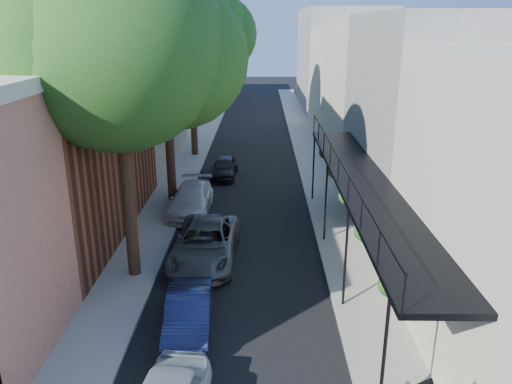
{
  "coord_description": "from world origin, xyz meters",
  "views": [
    {
      "loc": [
        0.68,
        -5.88,
        8.58
      ],
      "look_at": [
        0.51,
        11.14,
        2.8
      ],
      "focal_mm": 35.0,
      "sensor_mm": 36.0,
      "label": 1
    }
  ],
  "objects_px": {
    "parked_car_c": "(205,243)",
    "parked_car_d": "(192,199)",
    "parked_car_b": "(189,314)",
    "oak_far": "(198,28)",
    "parked_car_e": "(224,167)",
    "oak_near": "(132,47)",
    "oak_mid": "(174,57)"
  },
  "relations": [
    {
      "from": "parked_car_c",
      "to": "parked_car_d",
      "type": "height_order",
      "value": "parked_car_c"
    },
    {
      "from": "parked_car_b",
      "to": "parked_car_d",
      "type": "relative_size",
      "value": 0.81
    },
    {
      "from": "oak_far",
      "to": "parked_car_b",
      "type": "height_order",
      "value": "oak_far"
    },
    {
      "from": "oak_far",
      "to": "parked_car_e",
      "type": "height_order",
      "value": "oak_far"
    },
    {
      "from": "parked_car_c",
      "to": "oak_far",
      "type": "bearing_deg",
      "value": 99.04
    },
    {
      "from": "parked_car_b",
      "to": "parked_car_d",
      "type": "bearing_deg",
      "value": 93.31
    },
    {
      "from": "oak_near",
      "to": "parked_car_e",
      "type": "height_order",
      "value": "oak_near"
    },
    {
      "from": "oak_near",
      "to": "oak_far",
      "type": "relative_size",
      "value": 0.96
    },
    {
      "from": "oak_far",
      "to": "parked_car_e",
      "type": "bearing_deg",
      "value": -69.91
    },
    {
      "from": "parked_car_b",
      "to": "parked_car_e",
      "type": "height_order",
      "value": "parked_car_b"
    },
    {
      "from": "oak_near",
      "to": "parked_car_c",
      "type": "height_order",
      "value": "oak_near"
    },
    {
      "from": "parked_car_c",
      "to": "parked_car_e",
      "type": "bearing_deg",
      "value": 92.41
    },
    {
      "from": "parked_car_d",
      "to": "parked_car_e",
      "type": "xyz_separation_m",
      "value": [
        1.14,
        5.75,
        -0.06
      ]
    },
    {
      "from": "oak_mid",
      "to": "parked_car_c",
      "type": "xyz_separation_m",
      "value": [
        2.02,
        -6.95,
        -6.35
      ]
    },
    {
      "from": "parked_car_d",
      "to": "parked_car_e",
      "type": "bearing_deg",
      "value": 79.21
    },
    {
      "from": "parked_car_d",
      "to": "oak_far",
      "type": "bearing_deg",
      "value": 94.34
    },
    {
      "from": "oak_near",
      "to": "oak_far",
      "type": "bearing_deg",
      "value": 89.96
    },
    {
      "from": "oak_far",
      "to": "parked_car_c",
      "type": "height_order",
      "value": "oak_far"
    },
    {
      "from": "oak_far",
      "to": "parked_car_d",
      "type": "distance_m",
      "value": 13.33
    },
    {
      "from": "parked_car_d",
      "to": "parked_car_e",
      "type": "distance_m",
      "value": 5.86
    },
    {
      "from": "oak_near",
      "to": "parked_car_e",
      "type": "relative_size",
      "value": 3.28
    },
    {
      "from": "oak_near",
      "to": "parked_car_e",
      "type": "bearing_deg",
      "value": 80.86
    },
    {
      "from": "parked_car_b",
      "to": "parked_car_c",
      "type": "distance_m",
      "value": 4.65
    },
    {
      "from": "parked_car_d",
      "to": "parked_car_b",
      "type": "bearing_deg",
      "value": -82.57
    },
    {
      "from": "oak_far",
      "to": "parked_car_e",
      "type": "relative_size",
      "value": 3.41
    },
    {
      "from": "oak_near",
      "to": "oak_mid",
      "type": "bearing_deg",
      "value": 90.37
    },
    {
      "from": "oak_near",
      "to": "parked_car_b",
      "type": "relative_size",
      "value": 3.14
    },
    {
      "from": "oak_far",
      "to": "parked_car_c",
      "type": "bearing_deg",
      "value": -83.03
    },
    {
      "from": "parked_car_b",
      "to": "parked_car_c",
      "type": "xyz_separation_m",
      "value": [
        0.0,
        4.65,
        0.1
      ]
    },
    {
      "from": "oak_mid",
      "to": "oak_far",
      "type": "bearing_deg",
      "value": 89.59
    },
    {
      "from": "oak_far",
      "to": "parked_car_d",
      "type": "relative_size",
      "value": 2.65
    },
    {
      "from": "oak_far",
      "to": "parked_car_c",
      "type": "distance_m",
      "value": 17.79
    }
  ]
}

